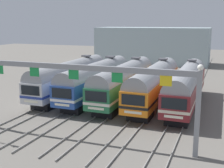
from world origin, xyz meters
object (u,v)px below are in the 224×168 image
at_px(commuter_train_orange, 154,82).
at_px(commuter_train_green, 124,80).
at_px(commuter_train_maroon, 186,85).
at_px(commuter_train_silver, 70,76).
at_px(catenary_gantry, 74,79).
at_px(commuter_train_blue, 97,78).

bearing_deg(commuter_train_orange, commuter_train_green, 180.00).
bearing_deg(commuter_train_maroon, commuter_train_silver, 180.00).
relative_size(commuter_train_silver, catenary_gantry, 0.88).
bearing_deg(commuter_train_blue, commuter_train_orange, 0.00).
distance_m(commuter_train_blue, commuter_train_orange, 7.65).
bearing_deg(commuter_train_orange, commuter_train_silver, 180.00).
height_order(commuter_train_green, commuter_train_orange, same).
xyz_separation_m(commuter_train_green, commuter_train_maroon, (7.65, 0.00, 0.00)).
xyz_separation_m(commuter_train_maroon, catenary_gantry, (-7.65, -13.50, 2.53)).
height_order(commuter_train_blue, catenary_gantry, catenary_gantry).
bearing_deg(commuter_train_maroon, commuter_train_green, 180.00).
bearing_deg(commuter_train_maroon, commuter_train_orange, 180.00).
distance_m(commuter_train_silver, commuter_train_green, 7.65).
bearing_deg(commuter_train_blue, commuter_train_green, 0.00).
distance_m(commuter_train_orange, catenary_gantry, 14.26).
height_order(commuter_train_green, commuter_train_maroon, same).
distance_m(commuter_train_blue, commuter_train_green, 3.82).
xyz_separation_m(commuter_train_blue, commuter_train_orange, (7.65, 0.00, 0.00)).
height_order(commuter_train_orange, catenary_gantry, catenary_gantry).
xyz_separation_m(commuter_train_orange, commuter_train_maroon, (3.82, 0.00, 0.00)).
relative_size(commuter_train_orange, commuter_train_maroon, 1.00).
relative_size(commuter_train_silver, commuter_train_maroon, 1.00).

